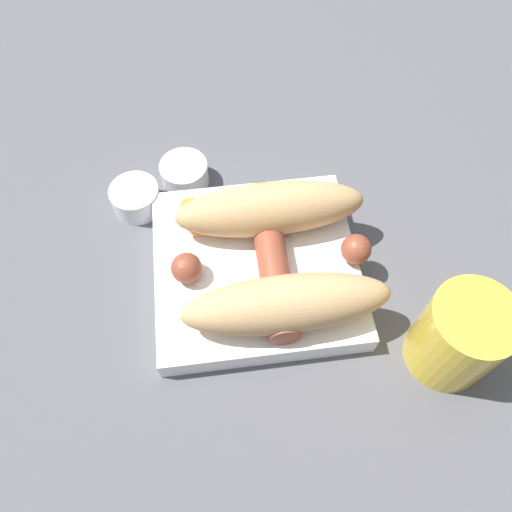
{
  "coord_description": "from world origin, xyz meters",
  "views": [
    {
      "loc": [
        -0.03,
        -0.24,
        0.46
      ],
      "look_at": [
        0.0,
        0.0,
        0.04
      ],
      "focal_mm": 35.0,
      "sensor_mm": 36.0,
      "label": 1
    }
  ],
  "objects": [
    {
      "name": "sausage",
      "position": [
        0.01,
        -0.01,
        0.04
      ],
      "size": [
        0.19,
        0.16,
        0.03
      ],
      "color": "brown",
      "rests_on": "food_tray"
    },
    {
      "name": "bread_roll",
      "position": [
        0.02,
        -0.01,
        0.06
      ],
      "size": [
        0.19,
        0.16,
        0.06
      ],
      "color": "tan",
      "rests_on": "food_tray"
    },
    {
      "name": "food_tray",
      "position": [
        0.0,
        0.0,
        0.01
      ],
      "size": [
        0.2,
        0.2,
        0.03
      ],
      "color": "white",
      "rests_on": "ground_plane"
    },
    {
      "name": "condiment_cup_far",
      "position": [
        -0.12,
        0.1,
        0.01
      ],
      "size": [
        0.05,
        0.05,
        0.03
      ],
      "color": "silver",
      "rests_on": "ground_plane"
    },
    {
      "name": "condiment_cup_near",
      "position": [
        -0.07,
        0.13,
        0.01
      ],
      "size": [
        0.05,
        0.05,
        0.03
      ],
      "color": "silver",
      "rests_on": "ground_plane"
    },
    {
      "name": "drink_glass",
      "position": [
        0.16,
        -0.11,
        0.05
      ],
      "size": [
        0.07,
        0.07,
        0.09
      ],
      "color": "gold",
      "rests_on": "ground_plane"
    },
    {
      "name": "ground_plane",
      "position": [
        0.0,
        0.0,
        0.0
      ],
      "size": [
        3.0,
        3.0,
        0.0
      ],
      "primitive_type": "plane",
      "color": "#4C4C51"
    },
    {
      "name": "pickled_veggies",
      "position": [
        -0.04,
        0.06,
        0.03
      ],
      "size": [
        0.06,
        0.06,
        0.0
      ],
      "color": "orange",
      "rests_on": "food_tray"
    }
  ]
}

